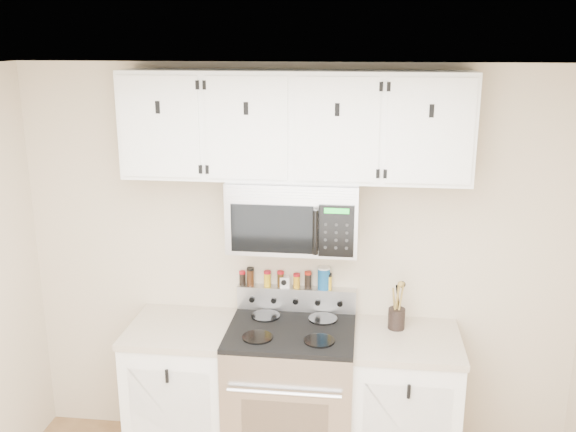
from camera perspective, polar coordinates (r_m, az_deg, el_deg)
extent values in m
cube|color=#BEAC8E|center=(4.09, 0.82, -4.24)|extent=(3.50, 0.01, 2.50)
cube|color=white|center=(2.12, -4.25, 11.73)|extent=(3.50, 3.50, 0.01)
cube|color=#B7B7BA|center=(4.15, 0.28, -16.09)|extent=(0.76, 0.65, 0.92)
cube|color=black|center=(3.89, -0.29, -18.63)|extent=(0.50, 0.02, 0.40)
cube|color=black|center=(3.92, 0.29, -10.16)|extent=(0.76, 0.65, 0.03)
cube|color=#B7B7BA|center=(4.14, 0.76, -7.34)|extent=(0.76, 0.08, 0.15)
cylinder|color=black|center=(3.80, -2.72, -10.71)|extent=(0.18, 0.18, 0.01)
cylinder|color=black|center=(3.76, 2.80, -11.00)|extent=(0.18, 0.18, 0.01)
cylinder|color=black|center=(4.07, -2.01, -8.86)|extent=(0.18, 0.18, 0.01)
cylinder|color=black|center=(4.03, 3.12, -9.11)|extent=(0.18, 0.18, 0.01)
cube|color=white|center=(4.30, -9.19, -15.35)|extent=(0.62, 0.60, 0.88)
cube|color=tan|center=(4.08, -9.47, -9.80)|extent=(0.64, 0.62, 0.04)
cube|color=white|center=(4.17, 10.20, -16.51)|extent=(0.62, 0.60, 0.88)
cube|color=tan|center=(3.94, 10.53, -10.83)|extent=(0.64, 0.62, 0.04)
cube|color=#9E9EA3|center=(3.80, 0.54, 0.22)|extent=(0.76, 0.38, 0.42)
cube|color=#B7B7BA|center=(3.57, 0.20, 2.02)|extent=(0.73, 0.01, 0.08)
cube|color=black|center=(3.63, -1.45, -1.16)|extent=(0.47, 0.01, 0.28)
cube|color=black|center=(3.60, 4.31, -1.36)|extent=(0.20, 0.01, 0.30)
cylinder|color=black|center=(3.57, 2.45, -1.47)|extent=(0.03, 0.03, 0.26)
cube|color=white|center=(3.72, 0.61, 8.07)|extent=(2.00, 0.33, 0.62)
cube|color=white|center=(3.71, -11.38, 7.76)|extent=(0.46, 0.01, 0.57)
cube|color=black|center=(3.69, -11.52, 9.45)|extent=(0.02, 0.01, 0.07)
cube|color=white|center=(3.59, -3.71, 7.76)|extent=(0.46, 0.01, 0.57)
cube|color=black|center=(3.57, -3.76, 9.52)|extent=(0.03, 0.01, 0.07)
cube|color=white|center=(3.53, 4.37, 7.62)|extent=(0.46, 0.01, 0.57)
cube|color=black|center=(3.51, 4.40, 9.41)|extent=(0.03, 0.01, 0.07)
cube|color=white|center=(3.54, 12.53, 7.33)|extent=(0.46, 0.01, 0.57)
cube|color=black|center=(3.52, 12.65, 9.11)|extent=(0.02, 0.01, 0.07)
cylinder|color=black|center=(4.01, 9.62, -8.98)|extent=(0.10, 0.10, 0.13)
cylinder|color=olive|center=(3.97, 9.69, -7.68)|extent=(0.01, 0.01, 0.24)
cylinder|color=olive|center=(3.96, 9.95, -7.62)|extent=(0.01, 0.01, 0.26)
cylinder|color=olive|center=(3.98, 9.43, -7.74)|extent=(0.01, 0.01, 0.22)
cylinder|color=black|center=(3.99, 9.80, -7.64)|extent=(0.01, 0.01, 0.23)
cylinder|color=olive|center=(3.95, 9.57, -7.72)|extent=(0.01, 0.01, 0.25)
cube|color=silver|center=(4.10, -0.34, -5.87)|extent=(0.07, 0.06, 0.07)
cylinder|color=#14518E|center=(4.07, 3.20, -5.59)|extent=(0.08, 0.08, 0.13)
cylinder|color=white|center=(4.05, 3.22, -4.64)|extent=(0.08, 0.08, 0.01)
cylinder|color=black|center=(4.14, -4.07, -5.64)|extent=(0.04, 0.04, 0.08)
cylinder|color=#A00C15|center=(4.13, -4.09, -5.03)|extent=(0.04, 0.04, 0.02)
cylinder|color=#381D0D|center=(4.13, -3.36, -5.51)|extent=(0.04, 0.04, 0.10)
cylinder|color=black|center=(4.11, -3.37, -4.73)|extent=(0.05, 0.05, 0.02)
cylinder|color=gold|center=(4.12, -1.85, -5.69)|extent=(0.04, 0.04, 0.09)
cylinder|color=maroon|center=(4.10, -1.85, -5.02)|extent=(0.05, 0.05, 0.02)
cylinder|color=#39250D|center=(4.10, -0.67, -5.72)|extent=(0.04, 0.04, 0.09)
cylinder|color=#AB0D16|center=(4.09, -0.67, -5.03)|extent=(0.04, 0.04, 0.02)
cylinder|color=#C28916|center=(4.09, 0.77, -5.87)|extent=(0.04, 0.04, 0.08)
cylinder|color=#9F0C15|center=(4.08, 0.77, -5.26)|extent=(0.04, 0.04, 0.02)
cylinder|color=black|center=(4.09, 1.79, -5.81)|extent=(0.04, 0.04, 0.09)
cylinder|color=#A81C0C|center=(4.07, 1.80, -5.08)|extent=(0.05, 0.05, 0.02)
cylinder|color=gold|center=(4.08, 3.62, -5.93)|extent=(0.04, 0.04, 0.09)
cylinder|color=black|center=(4.06, 3.63, -5.25)|extent=(0.04, 0.04, 0.02)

